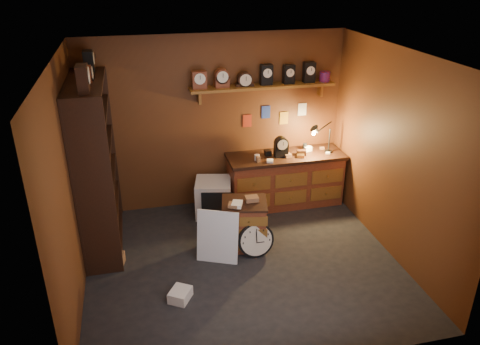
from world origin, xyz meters
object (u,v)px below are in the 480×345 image
low_cabinet (244,222)px  big_round_clock (256,240)px  workbench (285,177)px  shelving_unit (93,160)px

low_cabinet → big_round_clock: bearing=-58.5°
workbench → big_round_clock: size_ratio=3.78×
big_round_clock → shelving_unit: bearing=157.4°
workbench → shelving_unit: bearing=-170.1°
shelving_unit → workbench: (2.84, 0.49, -0.78)m
shelving_unit → workbench: size_ratio=1.39×
workbench → low_cabinet: 1.42m
shelving_unit → low_cabinet: bearing=-16.7°
workbench → big_round_clock: 1.59m
shelving_unit → workbench: shelving_unit is taller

